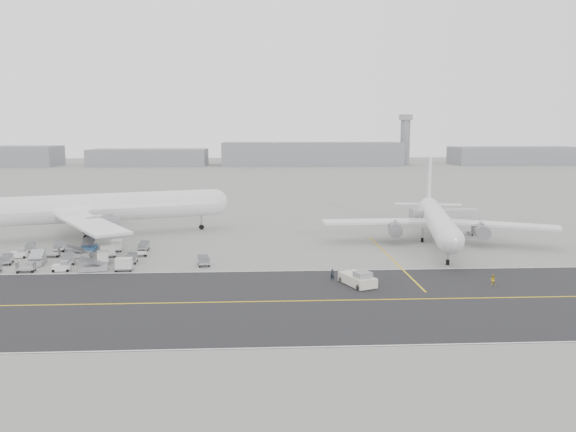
{
  "coord_description": "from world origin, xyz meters",
  "views": [
    {
      "loc": [
        6.93,
        -89.01,
        22.46
      ],
      "look_at": [
        12.26,
        12.0,
        6.66
      ],
      "focal_mm": 35.0,
      "sensor_mm": 36.0,
      "label": 1
    }
  ],
  "objects": [
    {
      "name": "stray_dolly",
      "position": [
        -2.24,
        1.95,
        0.0
      ],
      "size": [
        2.26,
        3.13,
        1.75
      ],
      "primitive_type": null,
      "rotation": [
        0.0,
        0.0,
        0.19
      ],
      "color": "silver",
      "rests_on": "ground"
    },
    {
      "name": "airliner_a",
      "position": [
        -29.0,
        28.62,
        6.04
      ],
      "size": [
        58.88,
        57.73,
        20.99
      ],
      "rotation": [
        0.0,
        0.0,
        1.88
      ],
      "color": "white",
      "rests_on": "ground"
    },
    {
      "name": "pushback_tug",
      "position": [
        21.18,
        -11.08,
        0.95
      ],
      "size": [
        5.06,
        8.05,
        2.31
      ],
      "rotation": [
        0.0,
        0.0,
        0.39
      ],
      "color": "beige",
      "rests_on": "ground"
    },
    {
      "name": "ground",
      "position": [
        0.0,
        0.0,
        0.0
      ],
      "size": [
        700.0,
        700.0,
        0.0
      ],
      "primitive_type": "plane",
      "color": "gray",
      "rests_on": "ground"
    },
    {
      "name": "ground_crew_b",
      "position": [
        40.65,
        -11.99,
        0.81
      ],
      "size": [
        0.91,
        0.78,
        1.61
      ],
      "primitive_type": "imported",
      "rotation": [
        0.0,
        0.0,
        2.89
      ],
      "color": "gold",
      "rests_on": "ground"
    },
    {
      "name": "horizon_buildings",
      "position": [
        30.0,
        260.0,
        0.0
      ],
      "size": [
        520.0,
        28.0,
        28.0
      ],
      "primitive_type": null,
      "color": "gray",
      "rests_on": "ground"
    },
    {
      "name": "ground_crew_a",
      "position": [
        17.82,
        -8.35,
        0.9
      ],
      "size": [
        0.68,
        0.47,
        1.8
      ],
      "primitive_type": "imported",
      "rotation": [
        0.0,
        0.0,
        -0.06
      ],
      "color": "black",
      "rests_on": "ground"
    },
    {
      "name": "taxiway",
      "position": [
        5.02,
        -17.98,
        0.01
      ],
      "size": [
        220.0,
        59.0,
        0.03
      ],
      "color": "#262628",
      "rests_on": "ground"
    },
    {
      "name": "gse_cluster",
      "position": [
        -24.76,
        7.01,
        0.0
      ],
      "size": [
        32.36,
        27.33,
        2.17
      ],
      "primitive_type": null,
      "rotation": [
        0.0,
        0.0,
        0.16
      ],
      "color": "#95959A",
      "rests_on": "ground"
    },
    {
      "name": "jet_bridge",
      "position": [
        46.36,
        25.91,
        4.05
      ],
      "size": [
        15.48,
        3.75,
        5.81
      ],
      "rotation": [
        0.0,
        0.0,
        0.06
      ],
      "color": "gray",
      "rests_on": "ground"
    },
    {
      "name": "control_tower",
      "position": [
        100.0,
        265.0,
        16.25
      ],
      "size": [
        7.0,
        7.0,
        31.25
      ],
      "color": "gray",
      "rests_on": "ground"
    },
    {
      "name": "airliner_b",
      "position": [
        42.1,
        18.5,
        4.61
      ],
      "size": [
        44.78,
        45.72,
        15.96
      ],
      "rotation": [
        0.0,
        0.0,
        -0.21
      ],
      "color": "white",
      "rests_on": "ground"
    }
  ]
}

